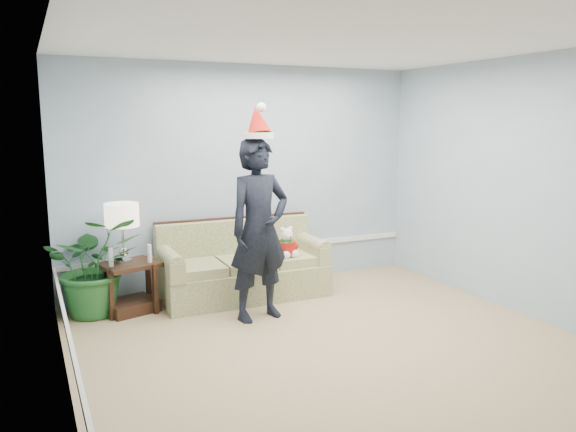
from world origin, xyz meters
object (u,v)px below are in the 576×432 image
(sofa, at_px, (242,269))
(teddy_bear, at_px, (287,246))
(table_lamp, at_px, (122,217))
(houseplant, at_px, (95,265))
(man, at_px, (259,230))
(side_table, at_px, (131,293))

(sofa, xyz_separation_m, teddy_bear, (0.47, -0.22, 0.28))
(sofa, bearing_deg, table_lamp, -179.67)
(sofa, bearing_deg, houseplant, 179.44)
(table_lamp, distance_m, man, 1.47)
(houseplant, relative_size, teddy_bear, 2.95)
(table_lamp, distance_m, teddy_bear, 1.87)
(table_lamp, bearing_deg, sofa, -0.79)
(man, distance_m, teddy_bear, 0.88)
(teddy_bear, bearing_deg, man, -140.76)
(side_table, distance_m, table_lamp, 0.82)
(table_lamp, relative_size, man, 0.34)
(man, height_order, teddy_bear, man)
(man, relative_size, teddy_bear, 5.17)
(houseplant, height_order, teddy_bear, houseplant)
(table_lamp, relative_size, houseplant, 0.60)
(table_lamp, bearing_deg, side_table, -44.16)
(sofa, xyz_separation_m, side_table, (-1.29, -0.03, -0.10))
(sofa, xyz_separation_m, houseplant, (-1.63, 0.05, 0.22))
(table_lamp, xyz_separation_m, houseplant, (-0.30, 0.03, -0.49))
(side_table, relative_size, houseplant, 0.63)
(houseplant, xyz_separation_m, man, (1.53, -0.84, 0.40))
(side_table, distance_m, houseplant, 0.48)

